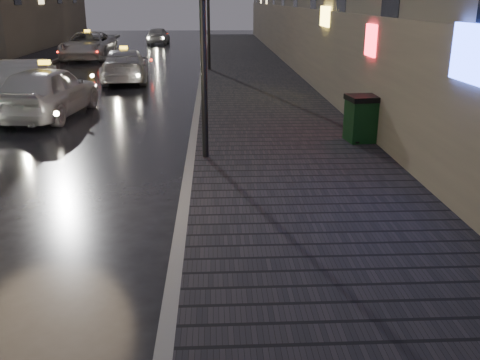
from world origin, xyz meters
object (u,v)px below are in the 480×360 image
object	(u,v)px
car_left_mid	(21,82)
taxi_mid	(125,65)
trash_bin	(362,118)
taxi_near	(48,91)
car_far	(158,36)
lamp_near	(202,5)
taxi_far	(88,45)
lamp_far	(208,1)

from	to	relation	value
car_left_mid	taxi_mid	world-z (taller)	car_left_mid
trash_bin	taxi_mid	size ratio (longest dim) A/B	0.23
taxi_near	car_far	bearing A→B (deg)	-84.09
car_far	lamp_near	bearing A→B (deg)	99.31
taxi_far	taxi_mid	bearing A→B (deg)	-68.73
lamp_near	car_left_mid	size ratio (longest dim) A/B	1.18
lamp_far	car_left_mid	bearing A→B (deg)	-130.47
lamp_near	taxi_near	xyz separation A→B (m)	(-5.05, 5.28, -2.66)
taxi_mid	trash_bin	bearing A→B (deg)	117.66
lamp_far	taxi_mid	xyz separation A→B (m)	(-3.81, -3.05, -2.76)
trash_bin	taxi_mid	xyz separation A→B (m)	(-7.76, 11.70, -0.02)
taxi_near	car_far	world-z (taller)	taxi_near
car_left_mid	taxi_far	xyz separation A→B (m)	(-0.79, 14.80, 0.08)
car_left_mid	car_far	world-z (taller)	car_left_mid
taxi_near	taxi_far	distance (m)	17.74
taxi_mid	lamp_far	bearing A→B (deg)	-147.19
lamp_near	lamp_far	size ratio (longest dim) A/B	1.00
lamp_near	car_left_mid	xyz separation A→B (m)	(-6.79, 8.04, -2.75)
lamp_near	lamp_far	distance (m)	16.00
lamp_near	taxi_near	world-z (taller)	lamp_near
car_left_mid	taxi_far	distance (m)	14.82
taxi_near	trash_bin	bearing A→B (deg)	163.15
lamp_near	trash_bin	distance (m)	4.97
lamp_far	car_far	distance (m)	18.89
lamp_far	taxi_mid	distance (m)	5.61
taxi_mid	taxi_near	bearing A→B (deg)	74.93
car_left_mid	taxi_far	world-z (taller)	taxi_far
lamp_far	car_far	bearing A→B (deg)	103.45
lamp_near	lamp_far	bearing A→B (deg)	90.00
trash_bin	taxi_near	size ratio (longest dim) A/B	0.24
taxi_mid	car_far	world-z (taller)	taxi_mid
lamp_far	taxi_mid	bearing A→B (deg)	-141.29
taxi_mid	lamp_near	bearing A→B (deg)	100.51
lamp_near	taxi_mid	bearing A→B (deg)	106.41
car_far	taxi_mid	bearing A→B (deg)	93.50
trash_bin	taxi_mid	distance (m)	14.04
lamp_near	car_left_mid	distance (m)	10.88
taxi_near	taxi_far	world-z (taller)	taxi_near
taxi_near	taxi_far	size ratio (longest dim) A/B	0.82
car_left_mid	taxi_mid	distance (m)	5.74
car_far	lamp_far	bearing A→B (deg)	105.51
lamp_near	taxi_mid	size ratio (longest dim) A/B	1.06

